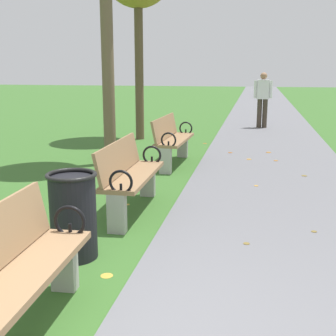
# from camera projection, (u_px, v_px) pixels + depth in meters

# --- Properties ---
(paved_walkway) EXTENTS (2.70, 44.00, 0.02)m
(paved_walkway) POSITION_uv_depth(u_px,v_px,m) (264.00, 108.00, 19.76)
(paved_walkway) COLOR slate
(paved_walkway) RESTS_ON ground
(park_bench_1) EXTENTS (0.53, 1.62, 0.90)m
(park_bench_1) POSITION_uv_depth(u_px,v_px,m) (11.00, 275.00, 2.90)
(park_bench_1) COLOR #93704C
(park_bench_1) RESTS_ON ground
(park_bench_2) EXTENTS (0.48, 1.60, 0.90)m
(park_bench_2) POSITION_uv_depth(u_px,v_px,m) (130.00, 175.00, 5.58)
(park_bench_2) COLOR #93704C
(park_bench_2) RESTS_ON ground
(park_bench_3) EXTENTS (0.53, 1.62, 0.90)m
(park_bench_3) POSITION_uv_depth(u_px,v_px,m) (172.00, 139.00, 8.32)
(park_bench_3) COLOR #93704C
(park_bench_3) RESTS_ON ground
(pedestrian_walking) EXTENTS (0.53, 0.23, 1.62)m
(pedestrian_walking) POSITION_uv_depth(u_px,v_px,m) (263.00, 97.00, 13.17)
(pedestrian_walking) COLOR #3D3328
(pedestrian_walking) RESTS_ON paved_walkway
(trash_bin) EXTENTS (0.48, 0.48, 0.84)m
(trash_bin) POSITION_uv_depth(u_px,v_px,m) (73.00, 215.00, 4.24)
(trash_bin) COLOR black
(trash_bin) RESTS_ON ground
(scattered_leaves) EXTENTS (4.93, 10.37, 0.02)m
(scattered_leaves) POSITION_uv_depth(u_px,v_px,m) (173.00, 209.00, 5.74)
(scattered_leaves) COLOR #BC842D
(scattered_leaves) RESTS_ON ground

